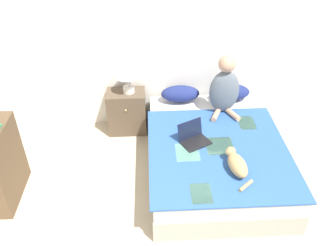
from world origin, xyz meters
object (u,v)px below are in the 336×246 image
at_px(cat_tabby, 237,164).
at_px(pillow_near, 180,94).
at_px(person_sitting, 225,88).
at_px(laptop_open, 194,138).
at_px(table_lamp, 128,72).
at_px(bookshelf, 1,165).
at_px(nightstand, 127,112).
at_px(pillow_far, 231,92).
at_px(bed, 214,154).

bearing_deg(cat_tabby, pillow_near, 7.58).
distance_m(person_sitting, laptop_open, 0.84).
xyz_separation_m(table_lamp, bookshelf, (-1.36, -1.21, -0.48)).
bearing_deg(bookshelf, nightstand, 42.77).
xyz_separation_m(pillow_far, cat_tabby, (-0.23, -1.46, -0.02)).
relative_size(bed, laptop_open, 5.21).
distance_m(bed, bookshelf, 2.45).
bearing_deg(bed, cat_tabby, -77.40).
distance_m(table_lamp, bookshelf, 1.89).
relative_size(pillow_far, cat_tabby, 0.94).
distance_m(pillow_far, laptop_open, 1.13).
distance_m(pillow_far, bookshelf, 3.03).
relative_size(laptop_open, nightstand, 0.66).
bearing_deg(laptop_open, bed, -20.81).
relative_size(bed, pillow_near, 4.05).
xyz_separation_m(person_sitting, nightstand, (-1.29, 0.30, -0.50)).
bearing_deg(person_sitting, table_lamp, 166.57).
bearing_deg(nightstand, laptop_open, -48.24).
height_order(laptop_open, table_lamp, table_lamp).
bearing_deg(table_lamp, bed, -40.51).
height_order(pillow_near, table_lamp, table_lamp).
height_order(pillow_far, table_lamp, table_lamp).
distance_m(bed, cat_tabby, 0.66).
bearing_deg(laptop_open, cat_tabby, -80.82).
xyz_separation_m(person_sitting, cat_tabby, (-0.06, -1.16, -0.26)).
bearing_deg(person_sitting, bookshelf, -160.62).
relative_size(pillow_far, table_lamp, 1.22).
relative_size(pillow_near, bookshelf, 0.58).
relative_size(pillow_near, cat_tabby, 0.94).
height_order(pillow_far, person_sitting, person_sitting).
relative_size(pillow_near, person_sitting, 0.67).
relative_size(person_sitting, bookshelf, 0.87).
bearing_deg(pillow_far, person_sitting, -118.15).
height_order(bed, person_sitting, person_sitting).
distance_m(pillow_far, table_lamp, 1.45).
bearing_deg(table_lamp, cat_tabby, -51.02).
distance_m(pillow_far, person_sitting, 0.42).
relative_size(bed, table_lamp, 4.93).
xyz_separation_m(laptop_open, bookshelf, (-2.15, -0.28, -0.06)).
bearing_deg(bed, bookshelf, -172.63).
distance_m(laptop_open, bookshelf, 2.17).
distance_m(pillow_near, laptop_open, 0.95).
xyz_separation_m(bed, pillow_far, (0.35, 0.91, 0.35)).
distance_m(bed, pillow_near, 1.03).
height_order(pillow_far, bookshelf, bookshelf).
height_order(pillow_near, person_sitting, person_sitting).
height_order(nightstand, table_lamp, table_lamp).
bearing_deg(bookshelf, cat_tabby, -5.45).
bearing_deg(pillow_near, nightstand, -179.43).
bearing_deg(cat_tabby, bed, 2.18).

